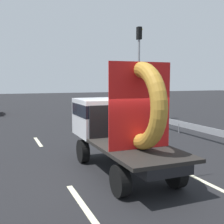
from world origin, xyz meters
The scene contains 9 objects.
ground_plane centered at (0.00, 0.00, 0.00)m, with size 120.00×120.00×0.00m, color black.
flatbed_truck centered at (0.27, 0.78, 1.60)m, with size 2.02×5.33×3.51m.
distant_sedan centered at (4.06, 11.82, 0.67)m, with size 1.65×3.84×1.25m.
traffic_light centered at (6.46, 11.00, 4.40)m, with size 0.42×0.36×6.88m.
guardrail centered at (6.15, 3.45, 0.53)m, with size 0.10×15.73×0.71m.
lane_dash_left_near centered at (-1.62, -1.57, 0.00)m, with size 2.67×0.16×0.01m, color beige.
lane_dash_left_far centered at (-1.62, 6.09, 0.00)m, with size 2.24×0.16×0.01m, color beige.
lane_dash_right_near centered at (2.17, -1.56, 0.00)m, with size 2.96×0.16×0.01m, color beige.
lane_dash_right_far centered at (2.17, 6.16, 0.00)m, with size 2.23×0.16×0.01m, color beige.
Camera 1 is at (-3.46, -7.94, 3.00)m, focal length 45.64 mm.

